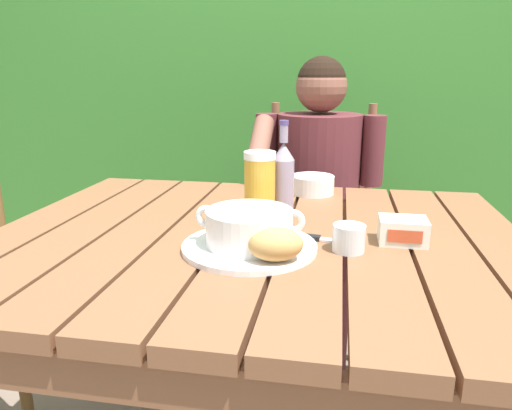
{
  "coord_description": "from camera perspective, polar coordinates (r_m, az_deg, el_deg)",
  "views": [
    {
      "loc": [
        0.19,
        -1.03,
        1.14
      ],
      "look_at": [
        0.0,
        -0.01,
        0.85
      ],
      "focal_mm": 33.14,
      "sensor_mm": 36.0,
      "label": 1
    }
  ],
  "objects": [
    {
      "name": "chair_near_diner",
      "position": [
        2.08,
        7.46,
        -2.83
      ],
      "size": [
        0.45,
        0.42,
        1.01
      ],
      "color": "brown",
      "rests_on": "ground_plane"
    },
    {
      "name": "serving_plate",
      "position": [
        1.01,
        -0.8,
        -5.03
      ],
      "size": [
        0.29,
        0.29,
        0.01
      ],
      "color": "white",
      "rests_on": "dining_table"
    },
    {
      "name": "beer_bottle",
      "position": [
        1.24,
        3.31,
        3.43
      ],
      "size": [
        0.06,
        0.06,
        0.25
      ],
      "color": "gray",
      "rests_on": "dining_table"
    },
    {
      "name": "diner_bowl",
      "position": [
        1.47,
        6.85,
        2.46
      ],
      "size": [
        0.13,
        0.13,
        0.06
      ],
      "color": "white",
      "rests_on": "dining_table"
    },
    {
      "name": "beer_glass",
      "position": [
        1.2,
        0.46,
        2.39
      ],
      "size": [
        0.08,
        0.08,
        0.17
      ],
      "color": "gold",
      "rests_on": "dining_table"
    },
    {
      "name": "soup_bowl",
      "position": [
        0.99,
        -0.81,
        -2.6
      ],
      "size": [
        0.23,
        0.18,
        0.08
      ],
      "color": "white",
      "rests_on": "serving_plate"
    },
    {
      "name": "hedge_backdrop",
      "position": [
        2.81,
        9.24,
        12.72
      ],
      "size": [
        3.7,
        0.85,
        1.86
      ],
      "color": "#37792C",
      "rests_on": "ground_plane"
    },
    {
      "name": "water_glass_small",
      "position": [
        1.01,
        11.14,
        -3.93
      ],
      "size": [
        0.07,
        0.07,
        0.06
      ],
      "color": "silver",
      "rests_on": "dining_table"
    },
    {
      "name": "butter_tub",
      "position": [
        1.09,
        17.3,
        -2.98
      ],
      "size": [
        0.1,
        0.08,
        0.06
      ],
      "color": "white",
      "rests_on": "dining_table"
    },
    {
      "name": "bread_roll",
      "position": [
        0.91,
        2.41,
        -4.75
      ],
      "size": [
        0.13,
        0.11,
        0.06
      ],
      "color": "tan",
      "rests_on": "serving_plate"
    },
    {
      "name": "table_knife",
      "position": [
        1.07,
        7.58,
        -4.04
      ],
      "size": [
        0.17,
        0.04,
        0.01
      ],
      "color": "silver",
      "rests_on": "dining_table"
    },
    {
      "name": "person_eating",
      "position": [
        1.82,
        7.29,
        1.83
      ],
      "size": [
        0.48,
        0.47,
        1.2
      ],
      "color": "#59252A",
      "rests_on": "ground_plane"
    },
    {
      "name": "dining_table",
      "position": [
        1.15,
        -0.11,
        -7.88
      ],
      "size": [
        1.24,
        0.99,
        0.78
      ],
      "color": "brown",
      "rests_on": "ground_plane"
    }
  ]
}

